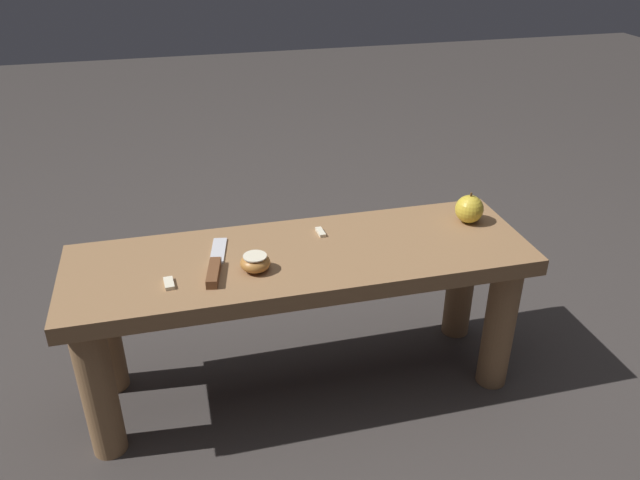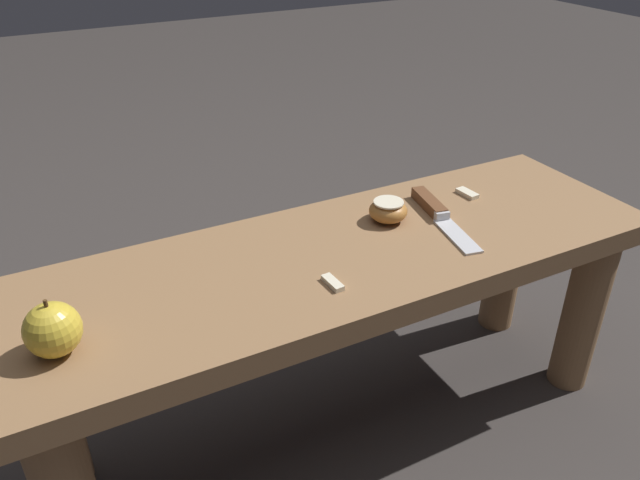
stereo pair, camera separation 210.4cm
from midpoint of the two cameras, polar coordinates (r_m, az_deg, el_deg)
name	(u,v)px [view 2 (the right image)]	position (r m, az deg, el deg)	size (l,w,h in m)	color
ground_plane	(341,423)	(1.05, 27.64, -67.14)	(8.00, 8.00, 0.00)	#383330
wooden_bench	(344,295)	(0.76, 42.19, -68.22)	(1.08, 0.34, 0.39)	olive
knife	(436,211)	(0.71, 53.55, -51.69)	(0.07, 0.22, 0.02)	silver
apple_whole	(53,330)	(0.75, -111.99, -74.69)	(0.07, 0.07, 0.08)	gold
apple_cut	(388,211)	(0.66, 48.29, -57.37)	(0.07, 0.07, 0.04)	#B27233
apple_slice_near_knife	(467,193)	(0.75, 52.08, -43.92)	(0.02, 0.05, 0.01)	beige
apple_slice_center	(333,283)	(0.70, 66.66, -74.86)	(0.02, 0.04, 0.01)	beige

